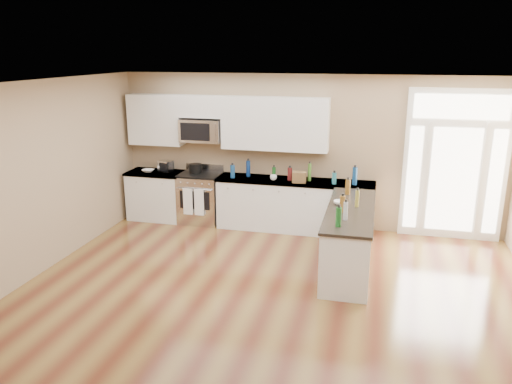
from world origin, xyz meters
TOP-DOWN VIEW (x-y plane):
  - ground at (0.00, 0.00)m, footprint 8.00×8.00m
  - room_shell at (0.00, 0.00)m, footprint 8.00×8.00m
  - back_cabinet_left at (-2.87, 3.69)m, footprint 1.10×0.66m
  - back_cabinet_right at (-0.16, 3.69)m, footprint 2.85×0.66m
  - peninsula_cabinet at (0.93, 2.24)m, footprint 0.69×2.32m
  - upper_cabinet_left at (-2.88, 3.83)m, footprint 1.04×0.33m
  - upper_cabinet_right at (-0.57, 3.83)m, footprint 1.94×0.33m
  - upper_cabinet_short at (-1.95, 3.83)m, footprint 0.82×0.33m
  - microwave at (-1.95, 3.80)m, footprint 0.78×0.41m
  - entry_door at (2.55, 3.95)m, footprint 1.70×0.10m
  - kitchen_range at (-1.98, 3.69)m, footprint 0.76×0.68m
  - stockpot at (-2.09, 3.77)m, footprint 0.30×0.30m
  - toaster_oven at (-2.69, 3.75)m, footprint 0.31×0.27m
  - cardboard_box at (-0.06, 3.55)m, footprint 0.25×0.19m
  - bowl_left at (-3.00, 3.63)m, footprint 0.25×0.25m
  - bowl_peninsula at (0.75, 2.40)m, footprint 0.21×0.21m
  - cup_counter at (-0.54, 3.60)m, footprint 0.14×0.14m
  - counter_bottles at (0.23, 3.05)m, footprint 2.38×2.45m

SIDE VIEW (x-z plane):
  - ground at x=0.00m, z-range 0.00..0.00m
  - peninsula_cabinet at x=0.93m, z-range -0.04..0.90m
  - back_cabinet_right at x=-0.16m, z-range -0.03..0.91m
  - back_cabinet_left at x=-2.87m, z-range -0.03..0.91m
  - kitchen_range at x=-1.98m, z-range -0.06..1.02m
  - bowl_left at x=-3.00m, z-range 0.94..0.99m
  - bowl_peninsula at x=0.75m, z-range 0.94..1.00m
  - cup_counter at x=-0.54m, z-range 0.94..1.04m
  - cardboard_box at x=-0.06m, z-range 0.94..1.13m
  - stockpot at x=-2.09m, z-range 0.95..1.14m
  - toaster_oven at x=-2.69m, z-range 0.94..1.16m
  - counter_bottles at x=0.23m, z-range 0.91..1.23m
  - entry_door at x=2.55m, z-range 0.00..2.60m
  - room_shell at x=0.00m, z-range -2.29..5.71m
  - microwave at x=-1.95m, z-range 1.55..1.97m
  - upper_cabinet_left at x=-2.88m, z-range 1.45..2.40m
  - upper_cabinet_right at x=-0.57m, z-range 1.45..2.40m
  - upper_cabinet_short at x=-1.95m, z-range 2.00..2.40m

